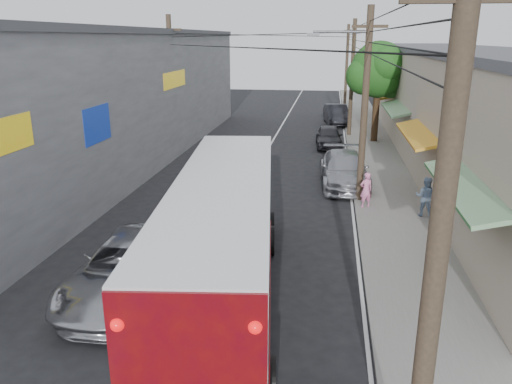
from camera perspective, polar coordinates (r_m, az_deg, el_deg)
sidewalk at (r=28.82m, az=13.59°, el=3.28°), size 3.00×80.00×0.12m
building_right at (r=30.96m, az=22.10°, el=9.28°), size 7.09×40.00×6.25m
building_left at (r=28.84m, az=-17.15°, el=10.28°), size 7.20×36.00×7.25m
utility_poles at (r=28.36m, az=7.18°, el=11.75°), size 11.80×45.28×8.00m
street_tree at (r=34.12m, az=13.96°, el=13.23°), size 4.40×4.00×6.60m
coach_bus at (r=13.28m, az=-3.62°, el=-5.14°), size 3.77×11.86×3.36m
jeepney at (r=14.17m, az=-14.19°, el=-8.42°), size 2.66×5.63×1.55m
parked_suv at (r=24.14m, az=10.06°, el=2.56°), size 2.45×5.42×1.54m
parked_car_mid at (r=32.66m, az=8.33°, el=6.31°), size 1.82×4.07×1.36m
parked_car_far at (r=41.46m, az=9.16°, el=8.73°), size 2.26×4.94×1.57m
pedestrian_near at (r=20.80m, az=12.46°, el=0.25°), size 0.63×0.54×1.46m
pedestrian_far at (r=20.34m, az=18.79°, el=-0.50°), size 0.92×0.81×1.57m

